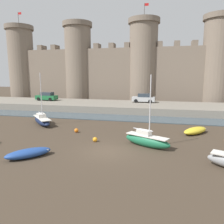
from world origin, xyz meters
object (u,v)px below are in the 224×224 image
object	(u,v)px
mooring_buoy_near_channel	(95,139)
mooring_buoy_near_shore	(76,130)
sailboat_foreground_centre	(147,140)
car_quay_centre_west	(47,96)
rowboat_foreground_left	(195,130)
car_quay_centre_east	(144,98)
rowboat_midflat_left	(28,153)
sailboat_midflat_centre	(42,120)

from	to	relation	value
mooring_buoy_near_channel	mooring_buoy_near_shore	world-z (taller)	mooring_buoy_near_shore
sailboat_foreground_centre	car_quay_centre_west	bearing A→B (deg)	136.16
mooring_buoy_near_channel	car_quay_centre_west	distance (m)	25.60
rowboat_foreground_left	car_quay_centre_west	world-z (taller)	car_quay_centre_west
car_quay_centre_east	car_quay_centre_west	world-z (taller)	same
rowboat_midflat_left	mooring_buoy_near_shore	size ratio (longest dim) A/B	7.12
rowboat_foreground_left	mooring_buoy_near_shore	xyz separation A→B (m)	(-12.60, -2.36, -0.14)
rowboat_foreground_left	sailboat_foreground_centre	bearing A→B (deg)	-131.53
rowboat_midflat_left	car_quay_centre_west	world-z (taller)	car_quay_centre_west
sailboat_midflat_centre	mooring_buoy_near_shore	size ratio (longest dim) A/B	14.16
sailboat_foreground_centre	mooring_buoy_near_channel	world-z (taller)	sailboat_foreground_centre
rowboat_foreground_left	car_quay_centre_west	bearing A→B (deg)	150.19
car_quay_centre_east	car_quay_centre_west	distance (m)	18.91
car_quay_centre_east	mooring_buoy_near_channel	bearing A→B (deg)	-97.48
sailboat_midflat_centre	mooring_buoy_near_channel	bearing A→B (deg)	-31.73
sailboat_midflat_centre	car_quay_centre_west	size ratio (longest dim) A/B	1.56
car_quay_centre_east	car_quay_centre_west	size ratio (longest dim) A/B	1.00
rowboat_midflat_left	mooring_buoy_near_channel	size ratio (longest dim) A/B	7.35
rowboat_foreground_left	mooring_buoy_near_shore	bearing A→B (deg)	-169.38
car_quay_centre_west	rowboat_foreground_left	bearing A→B (deg)	-29.81
mooring_buoy_near_shore	mooring_buoy_near_channel	bearing A→B (deg)	-42.34
mooring_buoy_near_channel	sailboat_midflat_centre	bearing A→B (deg)	148.27
mooring_buoy_near_channel	sailboat_foreground_centre	bearing A→B (deg)	-3.60
mooring_buoy_near_channel	mooring_buoy_near_shore	size ratio (longest dim) A/B	0.97
sailboat_midflat_centre	car_quay_centre_east	bearing A→B (deg)	53.80
rowboat_midflat_left	mooring_buoy_near_channel	world-z (taller)	rowboat_midflat_left
mooring_buoy_near_channel	car_quay_centre_east	distance (m)	21.28
mooring_buoy_near_shore	rowboat_midflat_left	bearing A→B (deg)	-95.95
rowboat_foreground_left	rowboat_midflat_left	xyz separation A→B (m)	(-13.39, -10.01, -0.01)
sailboat_midflat_centre	mooring_buoy_near_shore	world-z (taller)	sailboat_midflat_centre
sailboat_foreground_centre	car_quay_centre_west	size ratio (longest dim) A/B	1.51
mooring_buoy_near_shore	rowboat_foreground_left	bearing A→B (deg)	10.62
sailboat_foreground_centre	rowboat_midflat_left	bearing A→B (deg)	-151.81
sailboat_foreground_centre	mooring_buoy_near_shore	distance (m)	8.40
rowboat_foreground_left	car_quay_centre_west	xyz separation A→B (m)	(-25.73, 14.74, 1.61)
mooring_buoy_near_channel	car_quay_centre_east	world-z (taller)	car_quay_centre_east
mooring_buoy_near_shore	car_quay_centre_west	bearing A→B (deg)	127.51
sailboat_midflat_centre	rowboat_midflat_left	world-z (taller)	sailboat_midflat_centre
rowboat_foreground_left	mooring_buoy_near_shore	world-z (taller)	rowboat_foreground_left
sailboat_foreground_centre	car_quay_centre_west	world-z (taller)	sailboat_foreground_centre
sailboat_foreground_centre	car_quay_centre_east	size ratio (longest dim) A/B	1.51
rowboat_foreground_left	car_quay_centre_east	world-z (taller)	car_quay_centre_east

